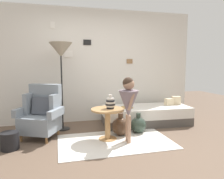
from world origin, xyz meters
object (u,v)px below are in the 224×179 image
object	(u,v)px
armchair	(42,114)
daybed	(146,115)
floor_lamp	(61,53)
demijohn_near	(121,126)
person_child	(128,101)
side_table	(108,117)
demijohn_far	(138,125)
vase_striped	(110,103)
book_on_daybed	(127,107)
magazine_basket	(10,141)

from	to	relation	value
armchair	daybed	size ratio (longest dim) A/B	0.50
floor_lamp	demijohn_near	distance (m)	1.86
armchair	floor_lamp	bearing A→B (deg)	44.39
daybed	person_child	distance (m)	1.34
side_table	demijohn_far	bearing A→B (deg)	17.32
daybed	vase_striped	xyz separation A→B (m)	(-1.02, -0.74, 0.46)
armchair	vase_striped	size ratio (longest dim) A/B	3.91
demijohn_far	side_table	bearing A→B (deg)	-162.68
floor_lamp	book_on_daybed	distance (m)	1.78
floor_lamp	person_child	xyz separation A→B (m)	(1.06, -1.04, -0.85)
person_child	book_on_daybed	size ratio (longest dim) A/B	5.12
armchair	side_table	distance (m)	1.22
side_table	person_child	size ratio (longest dim) A/B	0.52
armchair	magazine_basket	xyz separation A→B (m)	(-0.46, -0.48, -0.30)
side_table	demijohn_far	distance (m)	0.74
person_child	magazine_basket	world-z (taller)	person_child
vase_striped	demijohn_near	distance (m)	0.56
person_child	demijohn_far	xyz separation A→B (m)	(0.36, 0.44, -0.56)
armchair	demijohn_far	bearing A→B (deg)	-7.27
floor_lamp	demijohn_near	size ratio (longest dim) A/B	4.16
vase_striped	book_on_daybed	bearing A→B (deg)	51.66
armchair	side_table	bearing A→B (deg)	-21.10
side_table	magazine_basket	size ratio (longest dim) A/B	2.09
armchair	demijohn_far	xyz separation A→B (m)	(1.81, -0.23, -0.28)
daybed	person_child	size ratio (longest dim) A/B	1.72
floor_lamp	book_on_daybed	xyz separation A→B (m)	(1.35, -0.12, -1.15)
armchair	vase_striped	bearing A→B (deg)	-20.17
daybed	side_table	bearing A→B (deg)	-145.11
demijohn_near	daybed	bearing A→B (deg)	37.04
side_table	book_on_daybed	xyz separation A→B (m)	(0.60, 0.69, 0.01)
side_table	vase_striped	world-z (taller)	vase_striped
side_table	demijohn_far	xyz separation A→B (m)	(0.67, 0.21, -0.24)
floor_lamp	side_table	bearing A→B (deg)	-47.20
daybed	vase_striped	size ratio (longest dim) A/B	7.82
vase_striped	book_on_daybed	world-z (taller)	vase_striped
vase_striped	book_on_daybed	xyz separation A→B (m)	(0.55, 0.69, -0.25)
demijohn_far	vase_striped	bearing A→B (deg)	-161.51
armchair	book_on_daybed	xyz separation A→B (m)	(1.74, 0.26, -0.02)
armchair	daybed	bearing A→B (deg)	7.89
demijohn_near	magazine_basket	world-z (taller)	demijohn_near
side_table	floor_lamp	size ratio (longest dim) A/B	0.33
book_on_daybed	armchair	bearing A→B (deg)	-171.64
floor_lamp	demijohn_far	distance (m)	2.09
floor_lamp	book_on_daybed	size ratio (longest dim) A/B	8.03
daybed	side_table	world-z (taller)	side_table
vase_striped	person_child	world-z (taller)	person_child
person_child	side_table	bearing A→B (deg)	143.70
person_child	floor_lamp	bearing A→B (deg)	135.60
book_on_daybed	demijohn_far	size ratio (longest dim) A/B	0.56
daybed	magazine_basket	bearing A→B (deg)	-163.56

